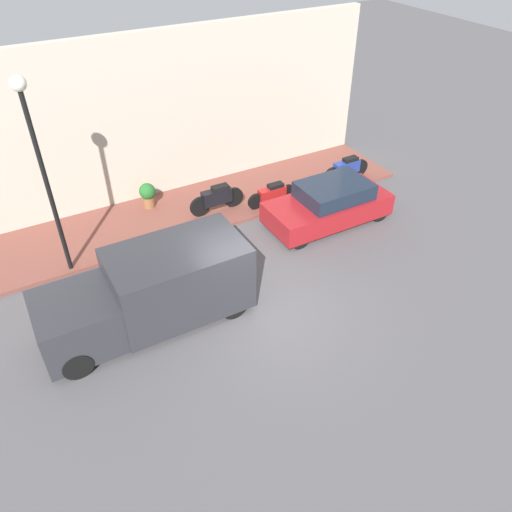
{
  "coord_description": "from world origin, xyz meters",
  "views": [
    {
      "loc": [
        -8.1,
        4.61,
        8.83
      ],
      "look_at": [
        1.31,
        -0.7,
        0.6
      ],
      "focal_mm": 35.0,
      "sensor_mm": 36.0,
      "label": 1
    }
  ],
  "objects_px": {
    "motorcycle_red": "(272,193)",
    "potted_plant": "(148,194)",
    "delivery_van": "(149,291)",
    "streetlamp": "(37,149)",
    "motorcycle_black": "(217,198)",
    "parked_car": "(329,204)",
    "motorcycle_blue": "(347,168)"
  },
  "relations": [
    {
      "from": "motorcycle_red",
      "to": "potted_plant",
      "type": "relative_size",
      "value": 2.12
    },
    {
      "from": "delivery_van",
      "to": "potted_plant",
      "type": "distance_m",
      "value": 5.34
    },
    {
      "from": "motorcycle_red",
      "to": "streetlamp",
      "type": "relative_size",
      "value": 0.33
    },
    {
      "from": "delivery_van",
      "to": "streetlamp",
      "type": "distance_m",
      "value": 4.28
    },
    {
      "from": "streetlamp",
      "to": "motorcycle_black",
      "type": "bearing_deg",
      "value": -82.07
    },
    {
      "from": "parked_car",
      "to": "potted_plant",
      "type": "bearing_deg",
      "value": 53.6
    },
    {
      "from": "delivery_van",
      "to": "motorcycle_red",
      "type": "distance_m",
      "value": 6.25
    },
    {
      "from": "delivery_van",
      "to": "potted_plant",
      "type": "relative_size",
      "value": 5.95
    },
    {
      "from": "streetlamp",
      "to": "potted_plant",
      "type": "relative_size",
      "value": 6.33
    },
    {
      "from": "delivery_van",
      "to": "motorcycle_blue",
      "type": "relative_size",
      "value": 2.65
    },
    {
      "from": "motorcycle_blue",
      "to": "streetlamp",
      "type": "relative_size",
      "value": 0.35
    },
    {
      "from": "motorcycle_red",
      "to": "potted_plant",
      "type": "height_order",
      "value": "potted_plant"
    },
    {
      "from": "potted_plant",
      "to": "delivery_van",
      "type": "bearing_deg",
      "value": 161.33
    },
    {
      "from": "parked_car",
      "to": "motorcycle_red",
      "type": "xyz_separation_m",
      "value": [
        1.64,
        1.09,
        -0.14
      ]
    },
    {
      "from": "delivery_van",
      "to": "motorcycle_blue",
      "type": "bearing_deg",
      "value": -68.52
    },
    {
      "from": "parked_car",
      "to": "streetlamp",
      "type": "distance_m",
      "value": 8.48
    },
    {
      "from": "motorcycle_black",
      "to": "streetlamp",
      "type": "distance_m",
      "value": 5.84
    },
    {
      "from": "motorcycle_black",
      "to": "streetlamp",
      "type": "xyz_separation_m",
      "value": [
        -0.68,
        4.89,
        3.12
      ]
    },
    {
      "from": "motorcycle_blue",
      "to": "motorcycle_black",
      "type": "height_order",
      "value": "motorcycle_black"
    },
    {
      "from": "parked_car",
      "to": "streetlamp",
      "type": "bearing_deg",
      "value": 79.34
    },
    {
      "from": "delivery_van",
      "to": "streetlamp",
      "type": "bearing_deg",
      "value": 23.73
    },
    {
      "from": "streetlamp",
      "to": "delivery_van",
      "type": "bearing_deg",
      "value": -156.27
    },
    {
      "from": "motorcycle_black",
      "to": "streetlamp",
      "type": "bearing_deg",
      "value": 97.93
    },
    {
      "from": "motorcycle_blue",
      "to": "potted_plant",
      "type": "height_order",
      "value": "potted_plant"
    },
    {
      "from": "delivery_van",
      "to": "parked_car",
      "type": "bearing_deg",
      "value": -76.39
    },
    {
      "from": "parked_car",
      "to": "motorcycle_red",
      "type": "height_order",
      "value": "parked_car"
    },
    {
      "from": "motorcycle_black",
      "to": "potted_plant",
      "type": "relative_size",
      "value": 2.23
    },
    {
      "from": "streetlamp",
      "to": "potted_plant",
      "type": "height_order",
      "value": "streetlamp"
    },
    {
      "from": "parked_car",
      "to": "motorcycle_blue",
      "type": "relative_size",
      "value": 2.09
    },
    {
      "from": "motorcycle_blue",
      "to": "streetlamp",
      "type": "xyz_separation_m",
      "value": [
        -0.33,
        9.86,
        3.15
      ]
    },
    {
      "from": "streetlamp",
      "to": "potted_plant",
      "type": "xyz_separation_m",
      "value": [
        2.03,
        -3.03,
        -3.12
      ]
    },
    {
      "from": "motorcycle_red",
      "to": "motorcycle_black",
      "type": "xyz_separation_m",
      "value": [
        0.5,
        1.78,
        0.09
      ]
    }
  ]
}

